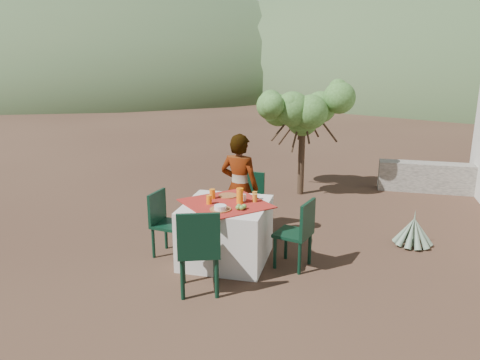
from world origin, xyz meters
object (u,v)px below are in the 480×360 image
chair_near (199,248)px  chair_right (299,231)px  chair_left (165,220)px  person (239,188)px  shrub_tree (306,116)px  chair_far (249,199)px  juice_pitcher (240,196)px  table (226,232)px  agave (413,232)px

chair_near → chair_right: size_ratio=1.13×
chair_left → chair_near: bearing=-131.3°
person → shrub_tree: 2.60m
chair_far → chair_near: size_ratio=0.88×
chair_left → juice_pitcher: 1.06m
shrub_tree → person: bearing=-104.7°
chair_near → juice_pitcher: bearing=-122.3°
chair_right → person: (-0.92, 0.72, 0.28)m
shrub_tree → juice_pitcher: bearing=-98.5°
table → person: (-0.00, 0.72, 0.38)m
person → shrub_tree: (0.64, 2.43, 0.69)m
person → juice_pitcher: bearing=114.5°
chair_left → shrub_tree: (1.45, 3.16, 0.98)m
juice_pitcher → chair_right: bearing=-3.4°
chair_far → agave: chair_far is taller
chair_right → table: bearing=-74.3°
person → table: bearing=100.3°
table → person: person is taller
person → agave: 2.46m
agave → juice_pitcher: juice_pitcher is taller
chair_far → juice_pitcher: juice_pitcher is taller
chair_near → agave: 3.14m
chair_far → chair_near: (-0.09, -2.02, 0.06)m
chair_far → agave: bearing=4.6°
juice_pitcher → person: bearing=104.4°
chair_far → person: size_ratio=0.57×
table → chair_near: size_ratio=1.33×
table → person: 0.81m
table → juice_pitcher: size_ratio=6.84×
shrub_tree → juice_pitcher: shrub_tree is taller
chair_far → juice_pitcher: (0.12, -1.07, 0.38)m
person → agave: person is taller
chair_near → chair_right: chair_near is taller
table → chair_far: 1.12m
table → chair_near: 0.93m
chair_left → person: size_ratio=0.56×
chair_near → juice_pitcher: size_ratio=5.14×
chair_near → person: size_ratio=0.65×
chair_left → person: person is taller
chair_near → agave: (2.41, 1.98, -0.35)m
table → chair_far: (0.05, 1.11, 0.10)m
chair_far → chair_right: chair_right is taller
chair_near → shrub_tree: shrub_tree is taller
chair_far → agave: 2.33m
shrub_tree → chair_far: bearing=-106.2°
chair_near → shrub_tree: size_ratio=0.53×
table → juice_pitcher: juice_pitcher is taller
chair_left → shrub_tree: shrub_tree is taller
chair_near → chair_left: 1.18m
chair_right → person: 1.20m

